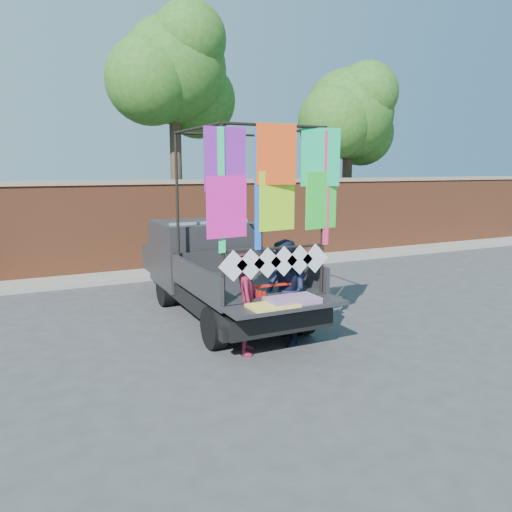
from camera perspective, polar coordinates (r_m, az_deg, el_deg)
name	(u,v)px	position (r m, az deg, el deg)	size (l,w,h in m)	color
ground	(268,346)	(8.49, 1.34, -10.24)	(90.00, 90.00, 0.00)	#38383A
brick_wall	(156,225)	(14.63, -11.31, 3.49)	(30.00, 0.45, 2.61)	brown
curb	(165,273)	(14.16, -10.41, -1.88)	(30.00, 1.20, 0.12)	gray
tree_mid	(175,75)	(16.14, -9.23, 19.74)	(4.20, 3.30, 7.73)	#38281C
tree_right	(351,117)	(18.95, 10.76, 15.34)	(4.20, 3.30, 6.62)	#38281C
pickup_truck	(212,267)	(10.49, -5.05, -1.21)	(2.28, 5.72, 3.60)	black
woman	(247,304)	(7.96, -1.03, -5.53)	(0.59, 0.39, 1.61)	maroon
man	(285,293)	(8.37, 3.32, -4.20)	(0.86, 0.67, 1.77)	#161B38
streamer_bundle	(262,297)	(8.10, 0.64, -4.71)	(0.86, 0.09, 0.60)	red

